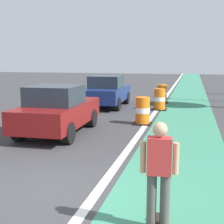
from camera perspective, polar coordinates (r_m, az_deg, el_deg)
ground_plane at (r=6.41m, az=-11.44°, el=-14.33°), size 100.00×100.00×0.00m
bike_lane_strip at (r=17.44m, az=13.58°, el=0.89°), size 2.50×80.00×0.01m
lane_divider_stripe at (r=17.52m, az=8.67°, el=1.10°), size 0.20×80.00×0.01m
skateboarder_on_lane at (r=4.77m, az=8.57°, el=-11.01°), size 0.57×0.82×1.69m
parked_sedan_nearest at (r=11.00m, az=-9.89°, el=0.35°), size 2.01×4.15×1.70m
parked_sedan_second at (r=17.00m, az=-0.90°, el=3.76°), size 1.99×4.14×1.70m
traffic_barrel_front at (r=12.52m, az=5.61°, el=0.18°), size 0.73×0.73×1.09m
traffic_barrel_mid at (r=16.14m, az=8.70°, el=2.25°), size 0.73×0.73×1.09m
traffic_barrel_back at (r=18.85m, az=9.12°, el=3.30°), size 0.73×0.73×1.09m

